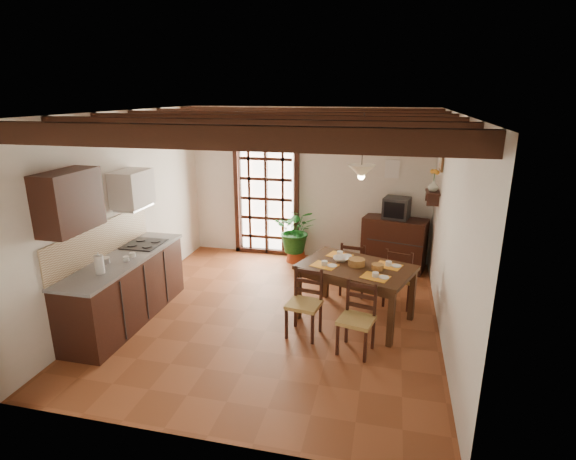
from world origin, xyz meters
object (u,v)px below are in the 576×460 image
(chair_far_left, at_px, (354,277))
(crt_tv, at_px, (397,208))
(kitchen_counter, at_px, (126,288))
(potted_plant, at_px, (296,232))
(dining_table, at_px, (356,273))
(chair_far_right, at_px, (399,287))
(chair_near_left, at_px, (304,315))
(sideboard, at_px, (394,243))
(pendant_lamp, at_px, (362,170))
(chair_near_right, at_px, (356,331))

(chair_far_left, bearing_deg, crt_tv, -107.21)
(kitchen_counter, height_order, chair_far_left, kitchen_counter)
(crt_tv, distance_m, potted_plant, 1.85)
(dining_table, xyz_separation_m, chair_far_right, (0.60, 0.58, -0.41))
(chair_near_left, bearing_deg, chair_far_right, 52.62)
(dining_table, xyz_separation_m, sideboard, (0.51, 2.10, -0.23))
(potted_plant, bearing_deg, dining_table, -57.98)
(chair_near_left, distance_m, crt_tv, 3.01)
(crt_tv, xyz_separation_m, pendant_lamp, (-0.51, -1.99, 0.96))
(chair_near_left, relative_size, chair_far_left, 1.03)
(chair_far_left, xyz_separation_m, potted_plant, (-1.18, 1.19, 0.30))
(kitchen_counter, distance_m, chair_near_left, 2.48)
(chair_far_right, distance_m, sideboard, 1.53)
(kitchen_counter, height_order, chair_near_left, kitchen_counter)
(dining_table, relative_size, pendant_lamp, 2.01)
(chair_near_left, height_order, chair_far_left, chair_near_left)
(sideboard, bearing_deg, chair_near_right, -84.31)
(chair_near_left, xyz_separation_m, pendant_lamp, (0.60, 0.68, 1.80))
(potted_plant, bearing_deg, chair_far_left, -45.41)
(kitchen_counter, bearing_deg, chair_near_right, -1.85)
(chair_far_left, distance_m, potted_plant, 1.70)
(pendant_lamp, bearing_deg, chair_near_right, -84.47)
(chair_far_left, bearing_deg, sideboard, -107.11)
(sideboard, distance_m, potted_plant, 1.78)
(pendant_lamp, bearing_deg, crt_tv, 75.76)
(chair_far_right, bearing_deg, crt_tv, -71.81)
(chair_far_left, xyz_separation_m, pendant_lamp, (0.09, -0.73, 1.81))
(kitchen_counter, distance_m, potted_plant, 3.29)
(kitchen_counter, xyz_separation_m, potted_plant, (1.80, 2.75, 0.10))
(chair_near_left, xyz_separation_m, chair_near_right, (0.69, -0.25, -0.01))
(dining_table, xyz_separation_m, chair_far_left, (-0.09, 0.83, -0.42))
(sideboard, distance_m, crt_tv, 0.65)
(chair_near_right, relative_size, sideboard, 0.80)
(kitchen_counter, xyz_separation_m, dining_table, (3.07, 0.73, 0.22))
(pendant_lamp, bearing_deg, sideboard, 75.80)
(kitchen_counter, xyz_separation_m, chair_near_left, (2.47, 0.15, -0.20))
(chair_near_left, xyz_separation_m, sideboard, (1.11, 2.68, 0.18))
(kitchen_counter, distance_m, chair_far_right, 3.90)
(crt_tv, height_order, pendant_lamp, pendant_lamp)
(kitchen_counter, distance_m, pendant_lamp, 3.56)
(potted_plant, height_order, pendant_lamp, pendant_lamp)
(chair_near_right, relative_size, pendant_lamp, 1.03)
(dining_table, height_order, chair_far_left, chair_far_left)
(kitchen_counter, xyz_separation_m, chair_near_right, (3.16, -0.10, -0.20))
(chair_near_left, height_order, crt_tv, crt_tv)
(chair_far_right, bearing_deg, chair_far_left, -5.18)
(dining_table, relative_size, chair_far_left, 1.97)
(chair_near_left, bearing_deg, potted_plant, 112.80)
(chair_near_right, distance_m, sideboard, 2.96)
(sideboard, height_order, crt_tv, crt_tv)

